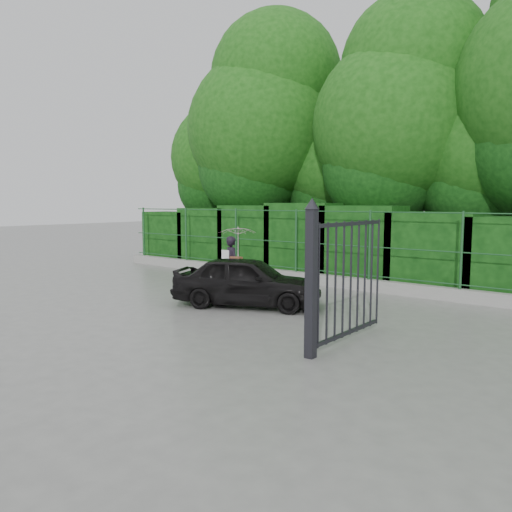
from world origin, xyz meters
The scene contains 8 objects.
ground centered at (0.00, 0.00, 0.00)m, with size 80.00×80.00×0.00m, color gray.
kerb centered at (0.00, 4.50, 0.15)m, with size 14.00×0.25×0.30m, color #9E9E99.
fence centered at (0.22, 4.50, 1.20)m, with size 14.13×0.06×1.80m.
hedge centered at (0.00, 5.50, 1.05)m, with size 14.20×1.20×2.27m.
trees centered at (1.14, 7.74, 4.62)m, with size 17.10×6.15×8.08m.
gate centered at (4.60, -0.72, 1.19)m, with size 0.22×2.33×2.36m.
woman centered at (0.03, 2.32, 1.12)m, with size 0.95×0.97×1.68m.
car centered at (1.48, 1.04, 0.56)m, with size 1.32×3.28×1.12m, color black.
Camera 1 is at (8.52, -7.29, 2.30)m, focal length 35.00 mm.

